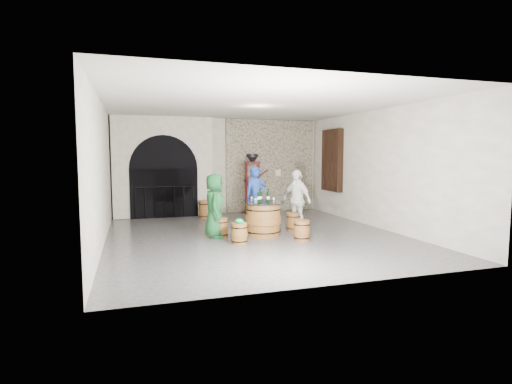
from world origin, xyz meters
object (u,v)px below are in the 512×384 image
object	(u,v)px
barrel_stool_right	(293,222)
barrel_stool_near_left	(239,233)
side_barrel	(205,209)
wine_bottle_right	(260,196)
barrel_stool_left	(220,228)
barrel_stool_far	(257,219)
person_green	(215,206)
person_blue	(256,197)
person_white	(297,200)
wine_bottle_center	(268,196)
wine_bottle_left	(259,197)
barrel_table	(263,219)
corking_press	(252,179)
barrel_stool_near_right	(302,230)

from	to	relation	value
barrel_stool_right	barrel_stool_near_left	world-z (taller)	same
side_barrel	barrel_stool_right	bearing A→B (deg)	-55.09
barrel_stool_near_left	side_barrel	bearing A→B (deg)	91.46
barrel_stool_right	wine_bottle_right	size ratio (longest dim) A/B	1.45
barrel_stool_left	barrel_stool_far	distance (m)	1.52
barrel_stool_far	person_green	world-z (taller)	person_green
barrel_stool_left	side_barrel	distance (m)	2.94
barrel_stool_near_left	person_blue	world-z (taller)	person_blue
person_white	wine_bottle_right	distance (m)	1.20
barrel_stool_far	person_white	xyz separation A→B (m)	(0.90, -0.59, 0.56)
person_green	barrel_stool_near_left	bearing A→B (deg)	-142.83
barrel_stool_right	wine_bottle_center	xyz separation A→B (m)	(-0.85, -0.43, 0.73)
wine_bottle_center	wine_bottle_right	distance (m)	0.20
wine_bottle_left	side_barrel	distance (m)	3.23
barrel_table	corking_press	world-z (taller)	corking_press
wine_bottle_left	wine_bottle_right	distance (m)	0.09
barrel_stool_near_right	person_green	distance (m)	2.16
barrel_stool_far	barrel_stool_near_right	size ratio (longest dim) A/B	1.00
barrel_stool_near_left	wine_bottle_left	world-z (taller)	wine_bottle_left
wine_bottle_center	corking_press	bearing A→B (deg)	78.82
person_green	person_white	bearing A→B (deg)	-69.93
barrel_stool_near_left	corking_press	xyz separation A→B (m)	(1.66, 4.46, 0.93)
corking_press	barrel_stool_far	bearing A→B (deg)	-96.93
barrel_stool_near_left	person_blue	size ratio (longest dim) A/B	0.28
barrel_table	barrel_stool_near_right	xyz separation A→B (m)	(0.70, -0.79, -0.18)
barrel_stool_near_left	wine_bottle_left	distance (m)	1.22
barrel_stool_near_right	person_blue	distance (m)	2.17
wine_bottle_left	side_barrel	bearing A→B (deg)	104.26
barrel_stool_near_left	wine_bottle_center	bearing A→B (deg)	36.18
barrel_table	barrel_stool_near_left	bearing A→B (deg)	-138.59
person_white	wine_bottle_left	size ratio (longest dim) A/B	4.91
barrel_table	person_green	distance (m)	1.23
barrel_stool_far	corking_press	bearing A→B (deg)	75.68
barrel_stool_left	side_barrel	bearing A→B (deg)	86.89
person_white	corking_press	size ratio (longest dim) A/B	0.80
barrel_stool_near_right	wine_bottle_center	distance (m)	1.20
barrel_stool_far	wine_bottle_center	world-z (taller)	wine_bottle_center
barrel_stool_far	barrel_stool_near_right	distance (m)	1.90
barrel_table	person_green	size ratio (longest dim) A/B	0.71
wine_bottle_right	side_barrel	distance (m)	3.18
barrel_stool_near_right	person_green	world-z (taller)	person_green
person_white	barrel_stool_right	bearing A→B (deg)	-91.09
side_barrel	barrel_table	bearing A→B (deg)	-73.88
person_green	wine_bottle_right	xyz separation A→B (m)	(1.13, -0.08, 0.20)
barrel_stool_right	barrel_stool_left	bearing A→B (deg)	-172.37
wine_bottle_left	wine_bottle_center	xyz separation A→B (m)	(0.23, -0.03, 0.00)
person_white	wine_bottle_center	bearing A→B (deg)	-87.16
barrel_stool_near_left	person_white	distance (m)	2.26
barrel_stool_left	wine_bottle_left	world-z (taller)	wine_bottle_left
person_white	corking_press	distance (m)	3.35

